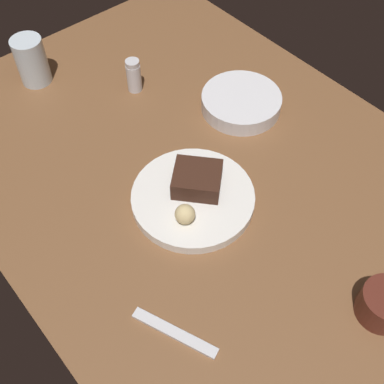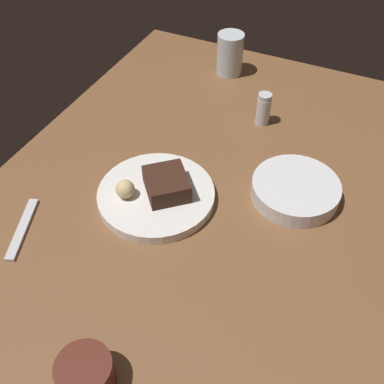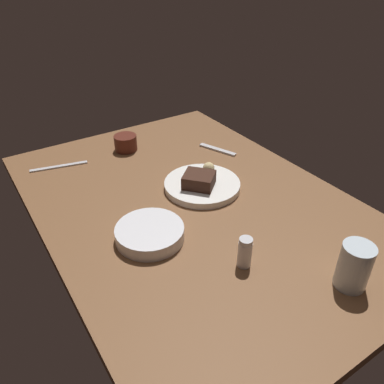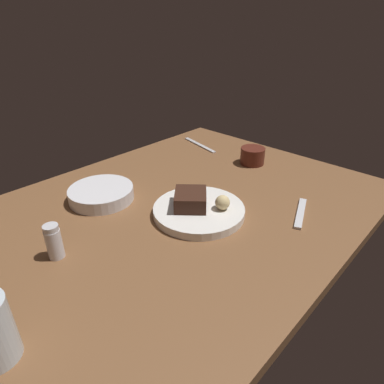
# 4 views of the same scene
# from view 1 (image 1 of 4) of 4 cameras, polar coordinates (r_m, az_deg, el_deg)

# --- Properties ---
(dining_table) EXTENTS (1.20, 0.84, 0.03)m
(dining_table) POSITION_cam_1_polar(r_m,az_deg,el_deg) (0.99, 1.19, 2.13)
(dining_table) COLOR brown
(dining_table) RESTS_ON ground
(dessert_plate) EXTENTS (0.24, 0.24, 0.02)m
(dessert_plate) POSITION_cam_1_polar(r_m,az_deg,el_deg) (0.92, 0.11, -0.70)
(dessert_plate) COLOR white
(dessert_plate) RESTS_ON dining_table
(chocolate_cake_slice) EXTENTS (0.12, 0.12, 0.04)m
(chocolate_cake_slice) POSITION_cam_1_polar(r_m,az_deg,el_deg) (0.91, 0.61, 1.50)
(chocolate_cake_slice) COLOR #381E14
(chocolate_cake_slice) RESTS_ON dessert_plate
(bread_roll) EXTENTS (0.04, 0.04, 0.04)m
(bread_roll) POSITION_cam_1_polar(r_m,az_deg,el_deg) (0.87, -0.84, -2.64)
(bread_roll) COLOR #DBC184
(bread_roll) RESTS_ON dessert_plate
(salt_shaker) EXTENTS (0.03, 0.03, 0.08)m
(salt_shaker) POSITION_cam_1_polar(r_m,az_deg,el_deg) (1.14, -6.90, 13.51)
(salt_shaker) COLOR silver
(salt_shaker) RESTS_ON dining_table
(water_glass) EXTENTS (0.07, 0.07, 0.11)m
(water_glass) POSITION_cam_1_polar(r_m,az_deg,el_deg) (1.20, -18.44, 14.51)
(water_glass) COLOR silver
(water_glass) RESTS_ON dining_table
(side_bowl) EXTENTS (0.18, 0.18, 0.04)m
(side_bowl) POSITION_cam_1_polar(r_m,az_deg,el_deg) (1.10, 5.83, 10.51)
(side_bowl) COLOR silver
(side_bowl) RESTS_ON dining_table
(coffee_cup) EXTENTS (0.08, 0.08, 0.06)m
(coffee_cup) POSITION_cam_1_polar(r_m,az_deg,el_deg) (0.85, 21.76, -12.23)
(coffee_cup) COLOR #562319
(coffee_cup) RESTS_ON dining_table
(dessert_spoon) EXTENTS (0.15, 0.07, 0.01)m
(dessert_spoon) POSITION_cam_1_polar(r_m,az_deg,el_deg) (0.80, -2.06, -16.28)
(dessert_spoon) COLOR silver
(dessert_spoon) RESTS_ON dining_table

